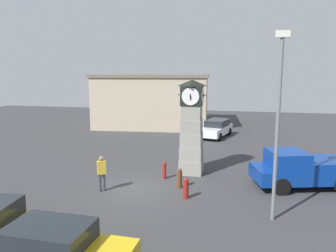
% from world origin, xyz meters
% --- Properties ---
extents(ground_plane, '(66.59, 66.59, 0.00)m').
position_xyz_m(ground_plane, '(0.00, 0.00, 0.00)').
color(ground_plane, '#38383A').
extents(clock_tower, '(1.58, 1.47, 5.25)m').
position_xyz_m(clock_tower, '(2.31, 3.03, 2.56)').
color(clock_tower, gray).
rests_on(clock_tower, ground_plane).
extents(bollard_near_tower, '(0.21, 0.21, 0.93)m').
position_xyz_m(bollard_near_tower, '(1.05, 1.72, 0.47)').
color(bollard_near_tower, maroon).
rests_on(bollard_near_tower, ground_plane).
extents(bollard_mid_row, '(0.28, 0.28, 1.00)m').
position_xyz_m(bollard_mid_row, '(2.09, 0.52, 0.50)').
color(bollard_mid_row, brown).
rests_on(bollard_mid_row, ground_plane).
extents(bollard_far_row, '(0.25, 0.25, 0.96)m').
position_xyz_m(bollard_far_row, '(2.63, -0.76, 0.49)').
color(bollard_far_row, maroon).
rests_on(bollard_far_row, ground_plane).
extents(car_by_building, '(4.16, 1.97, 1.49)m').
position_xyz_m(car_by_building, '(0.04, -7.14, 0.76)').
color(car_by_building, gold).
rests_on(car_by_building, ground_plane).
extents(car_far_lot, '(2.79, 4.76, 1.50)m').
position_xyz_m(car_far_lot, '(2.93, 13.84, 0.76)').
color(car_far_lot, silver).
rests_on(car_far_lot, ground_plane).
extents(pickup_truck, '(5.22, 3.31, 1.85)m').
position_xyz_m(pickup_truck, '(8.02, 1.95, 0.93)').
color(pickup_truck, navy).
rests_on(pickup_truck, ground_plane).
extents(pedestrian_near_bench, '(0.47, 0.41, 1.72)m').
position_xyz_m(pedestrian_near_bench, '(-1.46, -0.71, 0.99)').
color(pedestrian_near_bench, '#3F3F47').
rests_on(pedestrian_near_bench, ground_plane).
extents(street_lamp_far_side, '(0.50, 0.24, 7.12)m').
position_xyz_m(street_lamp_far_side, '(6.27, -2.18, 4.07)').
color(street_lamp_far_side, slate).
rests_on(street_lamp_far_side, ground_plane).
extents(warehouse_blue_far, '(12.27, 10.52, 5.40)m').
position_xyz_m(warehouse_blue_far, '(-4.11, 19.34, 2.71)').
color(warehouse_blue_far, '#B7A88E').
rests_on(warehouse_blue_far, ground_plane).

